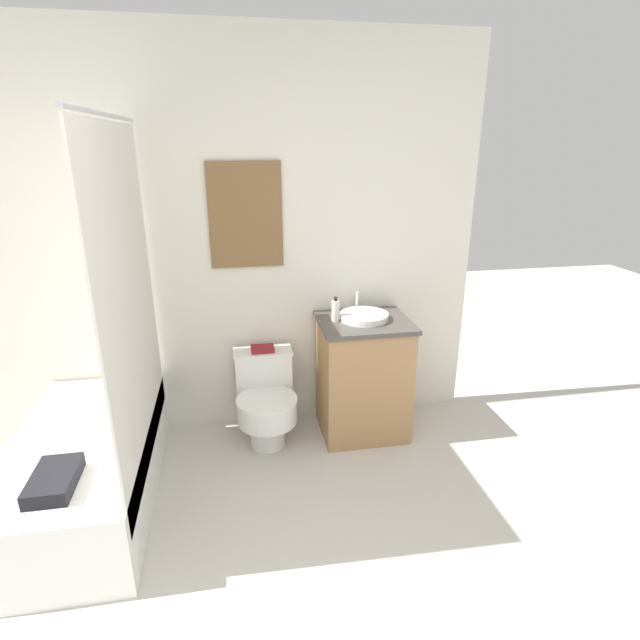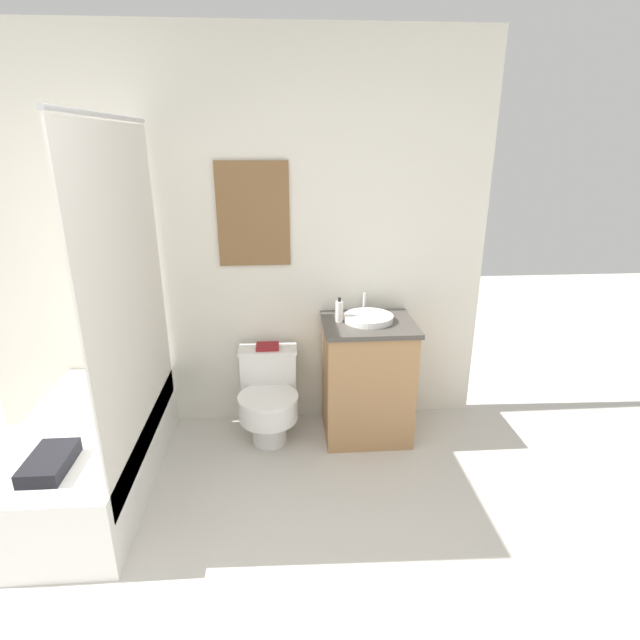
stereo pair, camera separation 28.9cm
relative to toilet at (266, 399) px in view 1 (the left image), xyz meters
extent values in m
cube|color=silver|center=(-0.20, 0.29, 0.95)|extent=(3.27, 0.05, 2.50)
cube|color=brown|center=(-0.06, 0.26, 1.13)|extent=(0.45, 0.02, 0.64)
cube|color=beige|center=(-0.06, 0.25, 1.13)|extent=(0.42, 0.01, 0.61)
cube|color=white|center=(-0.99, -0.43, -0.09)|extent=(0.68, 1.39, 0.42)
cube|color=silver|center=(-0.66, -0.43, 0.80)|extent=(0.01, 1.28, 1.69)
cylinder|color=#B7B7BC|center=(-0.66, -0.43, 1.67)|extent=(0.02, 1.28, 0.02)
cube|color=black|center=(-0.99, -0.85, 0.15)|extent=(0.18, 0.30, 0.07)
cylinder|color=white|center=(0.00, -0.06, -0.20)|extent=(0.22, 0.22, 0.20)
cylinder|color=white|center=(0.00, -0.10, -0.03)|extent=(0.37, 0.37, 0.14)
cylinder|color=white|center=(0.00, -0.10, 0.05)|extent=(0.38, 0.38, 0.02)
cube|color=white|center=(0.00, 0.13, 0.10)|extent=(0.36, 0.17, 0.32)
cube|color=white|center=(0.00, 0.13, 0.27)|extent=(0.38, 0.18, 0.02)
cube|color=#AD7F51|center=(0.64, 0.01, 0.08)|extent=(0.55, 0.46, 0.77)
cube|color=#4C4742|center=(0.64, 0.01, 0.48)|extent=(0.58, 0.49, 0.03)
cylinder|color=white|center=(0.64, 0.03, 0.51)|extent=(0.31, 0.31, 0.04)
cylinder|color=silver|center=(0.64, 0.21, 0.56)|extent=(0.02, 0.02, 0.13)
cylinder|color=silver|center=(0.46, 0.03, 0.56)|extent=(0.05, 0.05, 0.13)
cylinder|color=black|center=(0.46, 0.03, 0.64)|extent=(0.02, 0.02, 0.02)
cube|color=maroon|center=(0.00, 0.13, 0.30)|extent=(0.15, 0.12, 0.02)
camera|label=1|loc=(-0.16, -2.86, 1.56)|focal=28.00mm
camera|label=2|loc=(0.12, -2.90, 1.56)|focal=28.00mm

